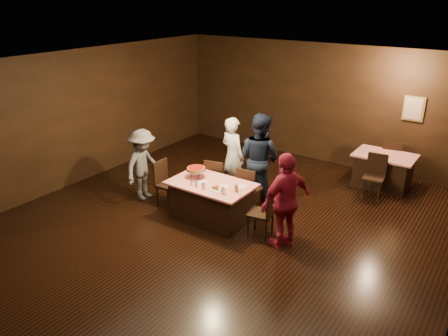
{
  "coord_description": "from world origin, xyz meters",
  "views": [
    {
      "loc": [
        4.16,
        -5.35,
        4.15
      ],
      "look_at": [
        -0.27,
        1.03,
        1.0
      ],
      "focal_mm": 35.0,
      "sensor_mm": 36.0,
      "label": 1
    }
  ],
  "objects": [
    {
      "name": "glass_front_left",
      "position": [
        -0.3,
        0.43,
        0.84
      ],
      "size": [
        0.08,
        0.08,
        0.14
      ],
      "primitive_type": "cylinder",
      "color": "silver",
      "rests_on": "main_table"
    },
    {
      "name": "chair_back_far",
      "position": [
        1.92,
        4.8,
        0.47
      ],
      "size": [
        0.49,
        0.49,
        0.95
      ],
      "primitive_type": "cube",
      "rotation": [
        0.0,
        0.0,
        3.32
      ],
      "color": "black",
      "rests_on": "ground"
    },
    {
      "name": "condiments",
      "position": [
        -0.53,
        0.44,
        0.82
      ],
      "size": [
        0.17,
        0.1,
        0.09
      ],
      "color": "silver",
      "rests_on": "main_table"
    },
    {
      "name": "diner_grey_knit",
      "position": [
        -2.09,
        0.67,
        0.77
      ],
      "size": [
        0.68,
        1.05,
        1.54
      ],
      "primitive_type": "imported",
      "rotation": [
        0.0,
        0.0,
        1.68
      ],
      "color": "slate",
      "rests_on": "ground"
    },
    {
      "name": "diner_white_jacket",
      "position": [
        -0.69,
        1.96,
        0.86
      ],
      "size": [
        0.72,
        0.56,
        1.73
      ],
      "primitive_type": "imported",
      "rotation": [
        0.0,
        0.0,
        2.88
      ],
      "color": "silver",
      "rests_on": "ground"
    },
    {
      "name": "chair_back_near",
      "position": [
        1.92,
        3.5,
        0.47
      ],
      "size": [
        0.46,
        0.46,
        0.95
      ],
      "primitive_type": "cube",
      "rotation": [
        0.0,
        0.0,
        0.1
      ],
      "color": "black",
      "rests_on": "ground"
    },
    {
      "name": "napkin_left",
      "position": [
        -0.5,
        0.68,
        0.77
      ],
      "size": [
        0.21,
        0.21,
        0.01
      ],
      "primitive_type": "cube",
      "rotation": [
        0.0,
        0.0,
        -0.35
      ],
      "color": "white",
      "rests_on": "main_table"
    },
    {
      "name": "plate_with_slice",
      "position": [
        -0.1,
        0.55,
        0.8
      ],
      "size": [
        0.25,
        0.25,
        0.06
      ],
      "color": "white",
      "rests_on": "main_table"
    },
    {
      "name": "chair_far_left",
      "position": [
        -0.75,
        1.48,
        0.47
      ],
      "size": [
        0.51,
        0.51,
        0.95
      ],
      "primitive_type": "cube",
      "rotation": [
        0.0,
        0.0,
        3.37
      ],
      "color": "black",
      "rests_on": "ground"
    },
    {
      "name": "chair_end_left",
      "position": [
        -1.45,
        0.73,
        0.47
      ],
      "size": [
        0.44,
        0.44,
        0.95
      ],
      "primitive_type": "cube",
      "rotation": [
        0.0,
        0.0,
        1.62
      ],
      "color": "black",
      "rests_on": "ground"
    },
    {
      "name": "chair_end_right",
      "position": [
        0.75,
        0.73,
        0.47
      ],
      "size": [
        0.48,
        0.48,
        0.95
      ],
      "primitive_type": "cube",
      "rotation": [
        0.0,
        0.0,
        -1.42
      ],
      "color": "black",
      "rests_on": "ground"
    },
    {
      "name": "diner_navy_hoodie",
      "position": [
        -0.02,
        1.96,
        0.96
      ],
      "size": [
        1.02,
        0.84,
        1.91
      ],
      "primitive_type": "imported",
      "rotation": [
        0.0,
        0.0,
        3.01
      ],
      "color": "black",
      "rests_on": "ground"
    },
    {
      "name": "pizza_stand",
      "position": [
        -0.75,
        0.78,
        0.95
      ],
      "size": [
        0.38,
        0.38,
        0.22
      ],
      "color": "black",
      "rests_on": "main_table"
    },
    {
      "name": "back_table",
      "position": [
        1.92,
        4.2,
        0.39
      ],
      "size": [
        1.3,
        0.9,
        0.77
      ],
      "primitive_type": "cube",
      "color": "#A6100B",
      "rests_on": "ground"
    },
    {
      "name": "chair_far_right",
      "position": [
        0.05,
        1.48,
        0.47
      ],
      "size": [
        0.46,
        0.46,
        0.95
      ],
      "primitive_type": "cube",
      "rotation": [
        0.0,
        0.0,
        3.23
      ],
      "color": "black",
      "rests_on": "ground"
    },
    {
      "name": "diner_red_shirt",
      "position": [
        1.25,
        0.67,
        0.86
      ],
      "size": [
        0.76,
        1.1,
        1.73
      ],
      "primitive_type": "imported",
      "rotation": [
        0.0,
        0.0,
        -1.94
      ],
      "color": "maroon",
      "rests_on": "ground"
    },
    {
      "name": "plate_empty",
      "position": [
        0.2,
        0.88,
        0.78
      ],
      "size": [
        0.25,
        0.25,
        0.01
      ],
      "primitive_type": "cylinder",
      "color": "white",
      "rests_on": "main_table"
    },
    {
      "name": "glass_front_right",
      "position": [
        0.1,
        0.48,
        0.84
      ],
      "size": [
        0.08,
        0.08,
        0.14
      ],
      "primitive_type": "cylinder",
      "color": "silver",
      "rests_on": "main_table"
    },
    {
      "name": "room",
      "position": [
        0.0,
        0.01,
        2.14
      ],
      "size": [
        10.0,
        10.04,
        3.02
      ],
      "color": "black",
      "rests_on": "ground"
    },
    {
      "name": "napkin_center",
      "position": [
        -0.05,
        0.73,
        0.77
      ],
      "size": [
        0.19,
        0.19,
        0.01
      ],
      "primitive_type": "cube",
      "rotation": [
        0.0,
        0.0,
        0.21
      ],
      "color": "white",
      "rests_on": "main_table"
    },
    {
      "name": "main_table",
      "position": [
        -0.35,
        0.73,
        0.39
      ],
      "size": [
        1.6,
        1.0,
        0.77
      ],
      "primitive_type": "cube",
      "color": "red",
      "rests_on": "ground"
    },
    {
      "name": "glass_amber",
      "position": [
        0.25,
        0.68,
        0.84
      ],
      "size": [
        0.08,
        0.08,
        0.14
      ],
      "primitive_type": "cylinder",
      "color": "#BF7F26",
      "rests_on": "main_table"
    }
  ]
}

